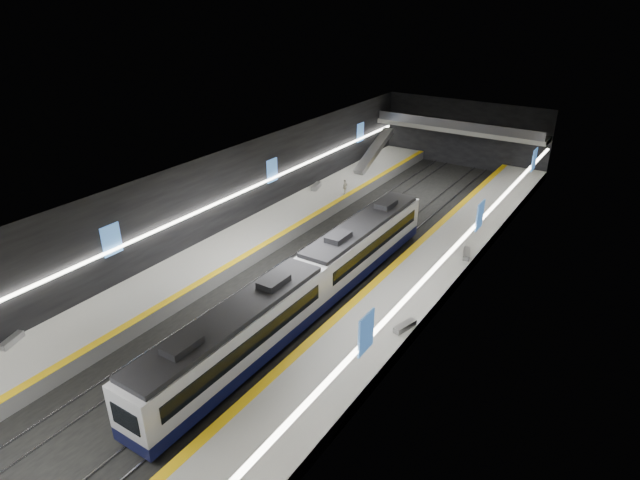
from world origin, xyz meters
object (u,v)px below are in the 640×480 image
Objects in this scene: bench_right_near at (405,326)px; passenger_left_a at (345,187)px; bench_left_near at (12,341)px; bench_right_far at (466,254)px; bench_left_far at (316,186)px; train at (309,283)px; escalator at (374,151)px.

bench_right_near is 23.69m from passenger_left_a.
bench_left_near is 31.90m from bench_right_far.
passenger_left_a reaches higher than bench_left_far.
passenger_left_a is (-15.00, 6.59, 0.58)m from bench_right_far.
passenger_left_a is (-15.12, 18.23, 0.59)m from bench_right_near.
escalator is at bearing 109.51° from train.
bench_left_near is at bearing -143.42° from bench_right_far.
train reaches higher than bench_right_far.
bench_left_far reaches higher than bench_left_near.
bench_left_far is at bearing 122.15° from train.
train is at bearing -70.49° from escalator.
passenger_left_a is at bearing -79.07° from escalator.
bench_left_near is 1.01× the size of passenger_left_a.
bench_right_far is at bearing -34.17° from bench_left_far.
bench_left_near is at bearing -13.94° from passenger_left_a.
bench_left_near is at bearing -128.13° from bench_right_near.
train is 20.19m from passenger_left_a.
bench_right_far is at bearing -44.05° from escalator.
bench_right_near is at bearing 16.75° from bench_left_near.
passenger_left_a reaches higher than bench_left_near.
passenger_left_a is (1.88, -9.74, -1.10)m from escalator.
escalator reaches higher than bench_left_far.
escalator is 4.15× the size of bench_left_far.
bench_left_far is 1.07× the size of bench_right_far.
bench_left_near is (-12.00, -13.82, -1.00)m from train.
passenger_left_a is at bearing 139.14° from bench_right_far.
bench_right_far is 16.39m from passenger_left_a.
train is 21.68m from bench_left_far.
train is 18.77× the size of passenger_left_a.
bench_left_near is 32.54m from passenger_left_a.
bench_left_far is (-11.53, 18.34, -0.96)m from train.
bench_left_far reaches higher than bench_right_near.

